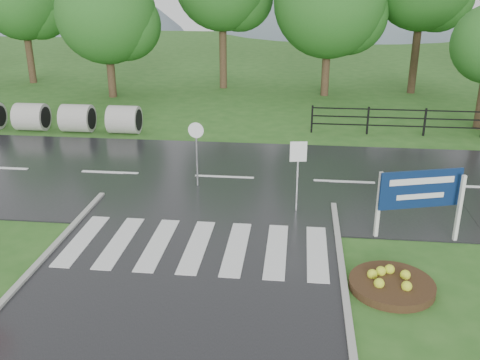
# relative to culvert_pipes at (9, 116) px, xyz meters

# --- Properties ---
(main_road) EXTENTS (90.00, 8.00, 0.04)m
(main_road) POSITION_rel_culvert_pipes_xyz_m (10.31, -5.00, -0.60)
(main_road) COLOR black
(main_road) RESTS_ON ground
(crosswalk) EXTENTS (6.50, 2.80, 0.02)m
(crosswalk) POSITION_rel_culvert_pipes_xyz_m (10.31, -10.00, -0.54)
(crosswalk) COLOR silver
(crosswalk) RESTS_ON ground
(fence_west) EXTENTS (9.58, 0.08, 1.20)m
(fence_west) POSITION_rel_culvert_pipes_xyz_m (18.06, 1.00, 0.12)
(fence_west) COLOR black
(fence_west) RESTS_ON ground
(hills) EXTENTS (102.00, 48.00, 48.00)m
(hills) POSITION_rel_culvert_pipes_xyz_m (13.81, 50.00, -16.14)
(hills) COLOR slate
(hills) RESTS_ON ground
(treeline) EXTENTS (83.20, 5.20, 10.00)m
(treeline) POSITION_rel_culvert_pipes_xyz_m (11.31, 9.00, -0.60)
(treeline) COLOR #1F5B1C
(treeline) RESTS_ON ground
(culvert_pipes) EXTENTS (11.80, 1.20, 1.20)m
(culvert_pipes) POSITION_rel_culvert_pipes_xyz_m (0.00, 0.00, 0.00)
(culvert_pipes) COLOR #9E9B93
(culvert_pipes) RESTS_ON ground
(estate_billboard) EXTENTS (2.11, 0.67, 1.91)m
(estate_billboard) POSITION_rel_culvert_pipes_xyz_m (15.86, -8.89, 0.71)
(estate_billboard) COLOR silver
(estate_billboard) RESTS_ON ground
(flower_bed) EXTENTS (1.85, 1.85, 0.37)m
(flower_bed) POSITION_rel_culvert_pipes_xyz_m (14.90, -11.37, -0.46)
(flower_bed) COLOR #332111
(flower_bed) RESTS_ON ground
(reg_sign_small) EXTENTS (0.47, 0.09, 2.14)m
(reg_sign_small) POSITION_rel_culvert_pipes_xyz_m (12.76, -7.52, 0.91)
(reg_sign_small) COLOR #939399
(reg_sign_small) RESTS_ON ground
(reg_sign_round) EXTENTS (0.50, 0.08, 2.15)m
(reg_sign_round) POSITION_rel_culvert_pipes_xyz_m (9.56, -5.89, 0.77)
(reg_sign_round) COLOR #939399
(reg_sign_round) RESTS_ON ground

